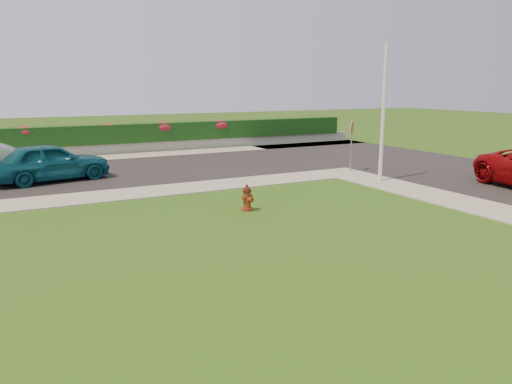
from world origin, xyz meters
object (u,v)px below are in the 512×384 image
utility_pole (383,114)px  stop_sign (352,135)px  sedan_teal (50,162)px  fire_hydrant (247,198)px

utility_pole → stop_sign: (0.35, 2.40, -1.07)m
sedan_teal → stop_sign: (12.45, -3.81, 0.89)m
fire_hydrant → utility_pole: size_ratio=0.15×
fire_hydrant → utility_pole: (7.09, 1.85, 2.40)m
sedan_teal → utility_pole: 13.74m
sedan_teal → utility_pole: size_ratio=0.83×
sedan_teal → stop_sign: bearing=-118.5°
utility_pole → stop_sign: 2.65m
stop_sign → utility_pole: bearing=-116.1°
fire_hydrant → utility_pole: 7.71m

